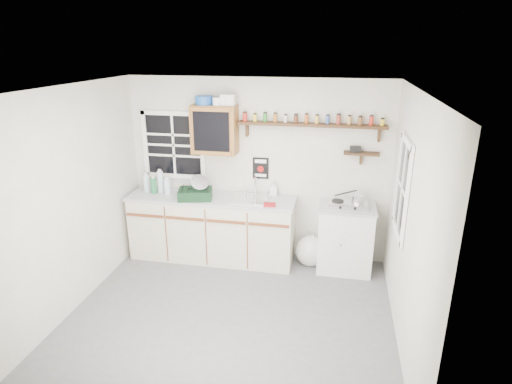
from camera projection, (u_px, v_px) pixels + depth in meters
The scene contains 18 objects.
room at pixel (228, 212), 4.44m from camera, with size 3.64×3.24×2.54m.
main_cabinet at pixel (212, 227), 6.01m from camera, with size 2.31×0.63×0.92m.
right_cabinet at pixel (345, 238), 5.70m from camera, with size 0.73×0.57×0.91m.
sink at pixel (250, 198), 5.76m from camera, with size 0.52×0.44×0.29m.
upper_cabinet at pixel (215, 129), 5.69m from camera, with size 0.60×0.32×0.65m.
upper_cabinet_clutter at pixel (214, 100), 5.56m from camera, with size 0.54×0.24×0.14m.
spice_shelf at pixel (311, 124), 5.49m from camera, with size 1.91×0.18×0.34m.
secondary_shelf at pixel (360, 153), 5.50m from camera, with size 0.45×0.16×0.24m.
warning_sign at pixel (261, 168), 5.89m from camera, with size 0.22×0.02×0.30m.
window_back at pixel (174, 145), 6.03m from camera, with size 0.93×0.03×0.98m.
window_right at pixel (403, 188), 4.56m from camera, with size 0.03×0.78×1.08m.
water_bottles at pixel (157, 184), 5.98m from camera, with size 0.42×0.15×0.33m.
dish_rack at pixel (196, 191), 5.75m from camera, with size 0.51×0.43×0.33m.
soap_bottle at pixel (274, 188), 5.88m from camera, with size 0.09×0.10×0.21m, color silver.
rag at pixel (270, 205), 5.54m from camera, with size 0.16×0.13×0.02m, color maroon.
hotplate at pixel (348, 204), 5.52m from camera, with size 0.52×0.29×0.07m.
saucepan at pixel (358, 199), 5.48m from camera, with size 0.38×0.25×0.17m.
trash_bag at pixel (311, 250), 5.90m from camera, with size 0.42×0.38×0.48m.
Camera 1 is at (1.07, -3.99, 2.91)m, focal length 30.00 mm.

